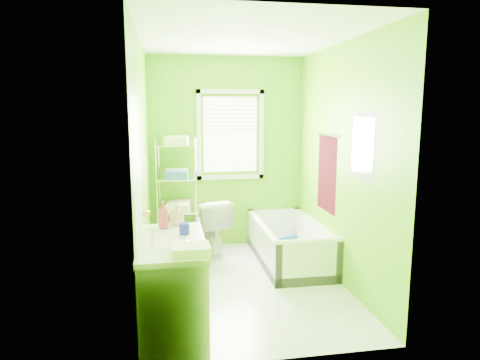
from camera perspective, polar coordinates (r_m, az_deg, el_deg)
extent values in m
plane|color=silver|center=(4.83, 0.72, -13.72)|extent=(2.90, 2.90, 0.00)
cube|color=#5AA808|center=(5.90, -1.80, 3.62)|extent=(2.10, 0.04, 2.60)
cube|color=#5AA808|center=(3.08, 5.64, -1.79)|extent=(2.10, 0.04, 2.60)
cube|color=#5AA808|center=(4.41, -12.78, 1.42)|extent=(0.04, 2.90, 2.60)
cube|color=#5AA808|center=(4.78, 13.24, 2.00)|extent=(0.04, 2.90, 2.60)
cube|color=white|center=(4.49, 0.80, 18.43)|extent=(2.10, 2.90, 0.04)
cube|color=white|center=(5.88, -1.31, 6.04)|extent=(0.74, 0.01, 1.01)
cube|color=white|center=(5.92, -1.26, 0.42)|extent=(0.92, 0.05, 0.06)
cube|color=white|center=(5.85, -1.30, 11.71)|extent=(0.92, 0.05, 0.06)
cube|color=white|center=(5.81, -5.50, 5.96)|extent=(0.06, 0.05, 1.22)
cube|color=white|center=(5.94, 2.85, 6.06)|extent=(0.06, 0.05, 1.22)
cube|color=white|center=(5.84, -1.28, 8.87)|extent=(0.72, 0.02, 0.50)
cube|color=white|center=(3.49, -13.25, -5.73)|extent=(0.02, 0.80, 2.00)
sphere|color=gold|center=(3.81, -12.38, -4.43)|extent=(0.07, 0.07, 0.07)
cube|color=#3C060D|center=(5.12, 11.51, 0.84)|extent=(0.02, 0.58, 0.90)
cylinder|color=silver|center=(5.06, 11.52, 5.88)|extent=(0.02, 0.62, 0.02)
cube|color=#CC5972|center=(4.25, 16.09, 4.38)|extent=(0.02, 0.54, 0.64)
cube|color=white|center=(4.25, 16.00, 4.38)|extent=(0.01, 0.44, 0.54)
cube|color=white|center=(5.53, 6.47, -10.11)|extent=(0.76, 1.63, 0.11)
cube|color=white|center=(5.39, 2.98, -8.46)|extent=(0.08, 1.63, 0.49)
cube|color=white|center=(5.57, 9.92, -7.98)|extent=(0.08, 1.63, 0.49)
cube|color=white|center=(4.77, 9.14, -10.98)|extent=(0.76, 0.08, 0.49)
cube|color=white|center=(6.18, 4.51, -6.11)|extent=(0.76, 0.08, 0.49)
cylinder|color=white|center=(4.69, 9.22, -8.18)|extent=(0.76, 0.08, 0.08)
cylinder|color=blue|center=(5.26, 7.32, -10.19)|extent=(0.35, 0.35, 0.06)
cylinder|color=#FCFF1A|center=(5.24, 7.33, -9.60)|extent=(0.33, 0.33, 0.05)
cube|color=blue|center=(5.32, 6.44, -8.62)|extent=(0.25, 0.13, 0.23)
imported|color=white|center=(5.68, -4.24, -6.17)|extent=(0.60, 0.82, 0.75)
cube|color=white|center=(3.82, -8.89, -14.09)|extent=(0.52, 1.05, 0.76)
cube|color=white|center=(3.67, -9.06, -8.26)|extent=(0.55, 1.08, 0.05)
ellipsoid|color=white|center=(3.54, -8.70, -9.03)|extent=(0.36, 0.47, 0.13)
cylinder|color=silver|center=(3.51, -11.58, -7.55)|extent=(0.03, 0.03, 0.16)
cylinder|color=silver|center=(3.49, -11.62, -6.45)|extent=(0.12, 0.02, 0.02)
imported|color=#C13856|center=(3.98, -10.20, -4.59)|extent=(0.13, 0.13, 0.26)
imported|color=pink|center=(4.09, -8.39, -4.51)|extent=(0.14, 0.14, 0.21)
cylinder|color=#191CA3|center=(3.80, -7.45, -6.45)|extent=(0.09, 0.09, 0.10)
cube|color=white|center=(3.29, -6.50, -9.22)|extent=(0.28, 0.22, 0.07)
cylinder|color=silver|center=(5.52, -11.01, -2.55)|extent=(0.02, 0.02, 1.54)
cylinder|color=silver|center=(5.81, -10.67, -1.95)|extent=(0.02, 0.02, 1.54)
cylinder|color=silver|center=(5.49, -5.94, -2.50)|extent=(0.02, 0.02, 1.54)
cylinder|color=silver|center=(5.78, -5.86, -1.90)|extent=(0.02, 0.02, 1.54)
cube|color=silver|center=(5.80, -8.23, -8.26)|extent=(0.54, 0.36, 0.02)
cube|color=silver|center=(5.69, -8.33, -4.11)|extent=(0.54, 0.36, 0.02)
cube|color=silver|center=(5.60, -8.43, 0.18)|extent=(0.54, 0.36, 0.02)
cube|color=silver|center=(5.55, -8.54, 4.59)|extent=(0.54, 0.36, 0.02)
cube|color=#F6ED96|center=(5.45, -8.56, 5.15)|extent=(0.30, 0.22, 0.11)
cube|color=white|center=(5.66, -8.34, 5.31)|extent=(0.30, 0.22, 0.11)
cube|color=#3162B3|center=(5.50, -8.47, 0.66)|extent=(0.30, 0.22, 0.11)
cube|color=#F6ED96|center=(5.71, -8.47, 0.98)|extent=(0.30, 0.22, 0.11)
cube|color=#F6ED96|center=(5.60, -8.33, -3.68)|extent=(0.30, 0.22, 0.11)
cube|color=pink|center=(5.79, -8.03, -3.23)|extent=(0.30, 0.22, 0.11)
cube|color=pink|center=(5.74, -5.72, -6.62)|extent=(0.05, 0.27, 0.48)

